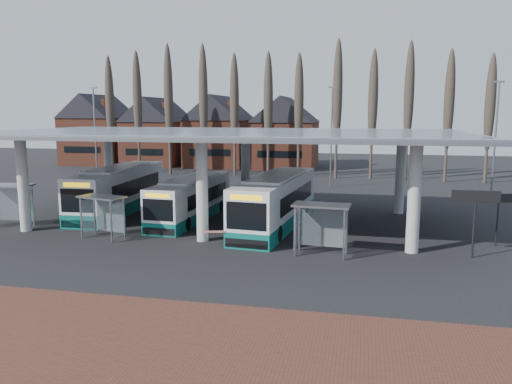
% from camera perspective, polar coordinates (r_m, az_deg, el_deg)
% --- Properties ---
extents(ground, '(140.00, 140.00, 0.00)m').
position_cam_1_polar(ground, '(27.89, -7.71, -6.78)').
color(ground, black).
rests_on(ground, ground).
extents(brick_strip, '(70.00, 10.00, 0.03)m').
position_cam_1_polar(brick_strip, '(17.80, -21.50, -16.73)').
color(brick_strip, '#573022').
rests_on(brick_strip, ground).
extents(station_canopy, '(32.00, 16.00, 6.34)m').
position_cam_1_polar(station_canopy, '(34.52, -3.38, 5.90)').
color(station_canopy, beige).
rests_on(station_canopy, ground).
extents(poplar_row, '(45.10, 1.10, 14.50)m').
position_cam_1_polar(poplar_row, '(58.95, 3.22, 10.20)').
color(poplar_row, '#473D33').
rests_on(poplar_row, ground).
extents(townhouse_row, '(36.80, 10.30, 12.25)m').
position_cam_1_polar(townhouse_row, '(73.60, -7.73, 7.69)').
color(townhouse_row, brown).
rests_on(townhouse_row, ground).
extents(lamp_post_a, '(0.80, 0.16, 10.17)m').
position_cam_1_polar(lamp_post_a, '(54.55, -17.89, 6.26)').
color(lamp_post_a, slate).
rests_on(lamp_post_a, ground).
extents(lamp_post_b, '(0.80, 0.16, 10.17)m').
position_cam_1_polar(lamp_post_b, '(51.36, 8.61, 6.45)').
color(lamp_post_b, slate).
rests_on(lamp_post_b, ground).
extents(lamp_post_c, '(0.80, 0.16, 10.17)m').
position_cam_1_polar(lamp_post_c, '(46.52, 25.66, 5.40)').
color(lamp_post_c, slate).
rests_on(lamp_post_c, ground).
extents(bus_0, '(3.29, 12.62, 3.47)m').
position_cam_1_polar(bus_0, '(39.96, -15.35, 0.18)').
color(bus_0, white).
rests_on(bus_0, ground).
extents(bus_1, '(2.83, 10.93, 3.01)m').
position_cam_1_polar(bus_1, '(36.12, -7.34, -0.83)').
color(bus_1, white).
rests_on(bus_1, ground).
extents(bus_2, '(3.86, 12.75, 3.49)m').
position_cam_1_polar(bus_2, '(33.50, 2.36, -1.15)').
color(bus_2, white).
rests_on(bus_2, ground).
extents(shelter_0, '(3.25, 1.88, 2.88)m').
position_cam_1_polar(shelter_0, '(37.03, -26.34, -0.41)').
color(shelter_0, gray).
rests_on(shelter_0, ground).
extents(shelter_1, '(3.07, 2.07, 2.61)m').
position_cam_1_polar(shelter_1, '(31.64, -17.00, -1.69)').
color(shelter_1, gray).
rests_on(shelter_1, ground).
extents(shelter_2, '(3.11, 1.73, 2.79)m').
position_cam_1_polar(shelter_2, '(26.90, 7.52, -2.92)').
color(shelter_2, gray).
rests_on(shelter_2, ground).
extents(info_sign_0, '(2.42, 0.28, 3.59)m').
position_cam_1_polar(info_sign_0, '(28.28, 23.81, -1.00)').
color(info_sign_0, black).
rests_on(info_sign_0, ground).
extents(info_sign_1, '(2.01, 0.60, 3.04)m').
position_cam_1_polar(info_sign_1, '(31.48, 26.00, -1.05)').
color(info_sign_1, black).
rests_on(info_sign_1, ground).
extents(barrier, '(2.18, 0.95, 1.13)m').
position_cam_1_polar(barrier, '(28.26, -3.80, -4.68)').
color(barrier, black).
rests_on(barrier, ground).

